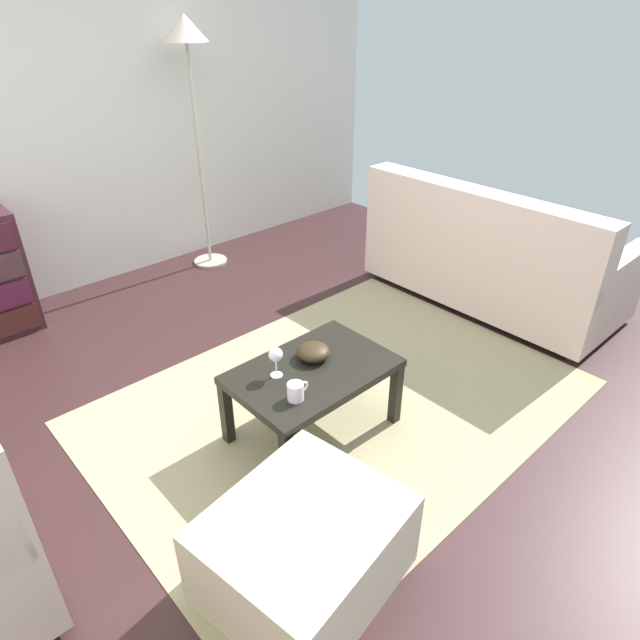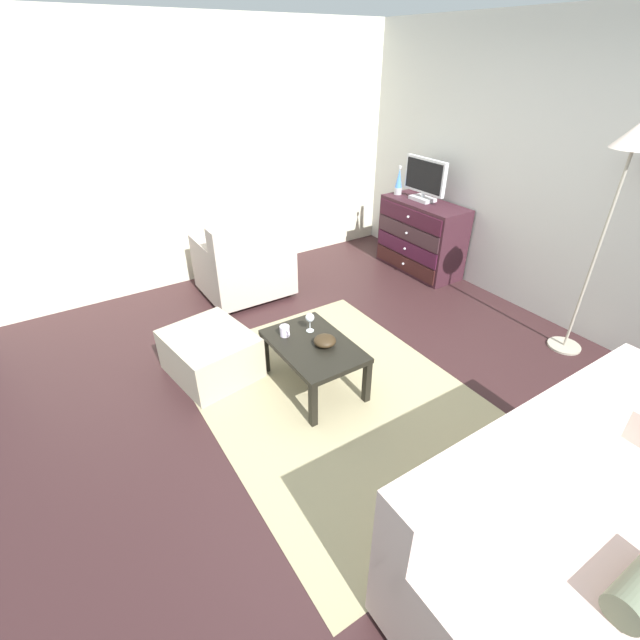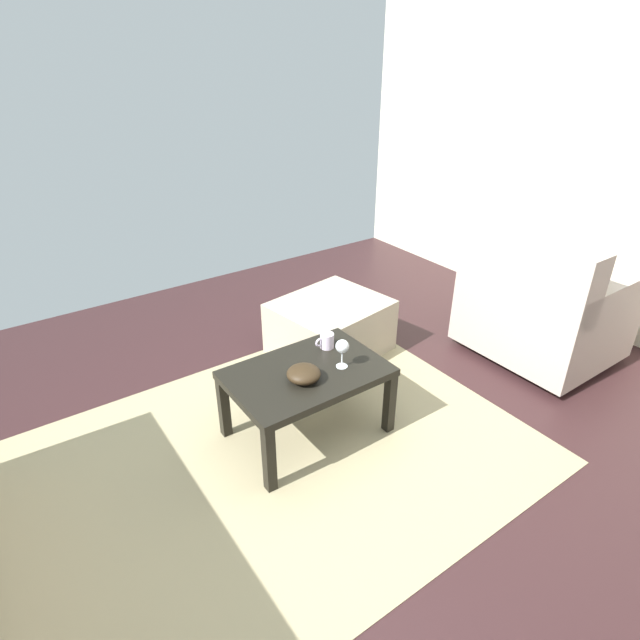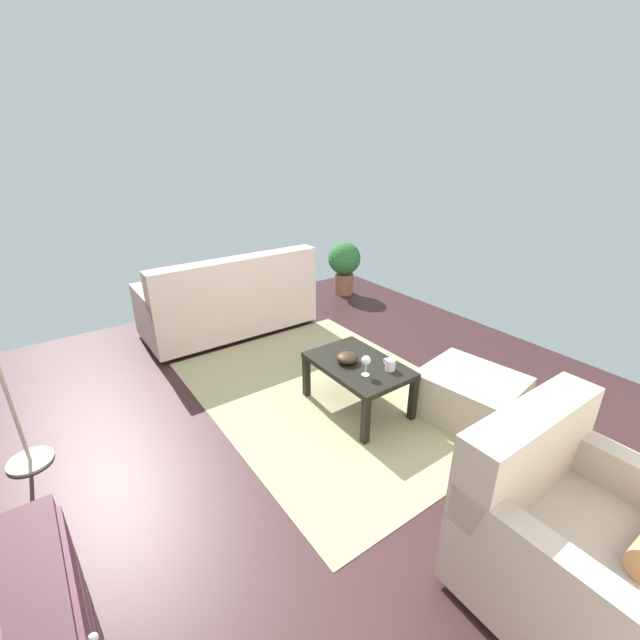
{
  "view_description": "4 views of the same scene",
  "coord_description": "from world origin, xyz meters",
  "px_view_note": "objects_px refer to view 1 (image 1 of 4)",
  "views": [
    {
      "loc": [
        -1.53,
        -1.9,
        1.97
      ],
      "look_at": [
        -0.0,
        -0.25,
        0.64
      ],
      "focal_mm": 30.59,
      "sensor_mm": 36.0,
      "label": 1
    },
    {
      "loc": [
        2.28,
        -1.73,
        2.31
      ],
      "look_at": [
        -0.09,
        -0.2,
        0.58
      ],
      "focal_mm": 24.85,
      "sensor_mm": 36.0,
      "label": 2
    },
    {
      "loc": [
        1.13,
        1.55,
        1.86
      ],
      "look_at": [
        -0.07,
        -0.16,
        0.74
      ],
      "focal_mm": 28.71,
      "sensor_mm": 36.0,
      "label": 3
    },
    {
      "loc": [
        -2.22,
        1.64,
        2.0
      ],
      "look_at": [
        0.15,
        -0.06,
        0.74
      ],
      "focal_mm": 23.69,
      "sensor_mm": 36.0,
      "label": 4
    }
  ],
  "objects_px": {
    "mug": "(296,391)",
    "standing_lamp": "(188,55)",
    "wine_glass": "(276,355)",
    "ottoman": "(304,549)",
    "bowl_decorative": "(313,352)",
    "coffee_table": "(313,377)",
    "couch_large": "(490,259)"
  },
  "relations": [
    {
      "from": "mug",
      "to": "standing_lamp",
      "type": "relative_size",
      "value": 0.06
    },
    {
      "from": "wine_glass",
      "to": "mug",
      "type": "distance_m",
      "value": 0.22
    },
    {
      "from": "mug",
      "to": "ottoman",
      "type": "height_order",
      "value": "mug"
    },
    {
      "from": "wine_glass",
      "to": "mug",
      "type": "xyz_separation_m",
      "value": [
        -0.05,
        -0.2,
        -0.07
      ]
    },
    {
      "from": "bowl_decorative",
      "to": "standing_lamp",
      "type": "distance_m",
      "value": 2.54
    },
    {
      "from": "coffee_table",
      "to": "standing_lamp",
      "type": "bearing_deg",
      "value": 70.44
    },
    {
      "from": "coffee_table",
      "to": "bowl_decorative",
      "type": "bearing_deg",
      "value": 46.58
    },
    {
      "from": "ottoman",
      "to": "mug",
      "type": "bearing_deg",
      "value": 51.83
    },
    {
      "from": "couch_large",
      "to": "standing_lamp",
      "type": "distance_m",
      "value": 2.63
    },
    {
      "from": "mug",
      "to": "standing_lamp",
      "type": "xyz_separation_m",
      "value": [
        1.0,
        2.32,
        1.18
      ]
    },
    {
      "from": "wine_glass",
      "to": "ottoman",
      "type": "relative_size",
      "value": 0.22
    },
    {
      "from": "couch_large",
      "to": "standing_lamp",
      "type": "height_order",
      "value": "standing_lamp"
    },
    {
      "from": "bowl_decorative",
      "to": "mug",
      "type": "bearing_deg",
      "value": -145.47
    },
    {
      "from": "wine_glass",
      "to": "standing_lamp",
      "type": "xyz_separation_m",
      "value": [
        0.95,
        2.12,
        1.1
      ]
    },
    {
      "from": "coffee_table",
      "to": "couch_large",
      "type": "xyz_separation_m",
      "value": [
        1.92,
        0.2,
        -0.0
      ]
    },
    {
      "from": "mug",
      "to": "bowl_decorative",
      "type": "relative_size",
      "value": 0.67
    },
    {
      "from": "ottoman",
      "to": "couch_large",
      "type": "bearing_deg",
      "value": 18.06
    },
    {
      "from": "coffee_table",
      "to": "bowl_decorative",
      "type": "distance_m",
      "value": 0.13
    },
    {
      "from": "couch_large",
      "to": "ottoman",
      "type": "bearing_deg",
      "value": -161.94
    },
    {
      "from": "bowl_decorative",
      "to": "ottoman",
      "type": "bearing_deg",
      "value": -134.17
    },
    {
      "from": "mug",
      "to": "bowl_decorative",
      "type": "distance_m",
      "value": 0.33
    },
    {
      "from": "coffee_table",
      "to": "ottoman",
      "type": "relative_size",
      "value": 1.14
    },
    {
      "from": "coffee_table",
      "to": "wine_glass",
      "type": "xyz_separation_m",
      "value": [
        -0.17,
        0.07,
        0.17
      ]
    },
    {
      "from": "ottoman",
      "to": "standing_lamp",
      "type": "height_order",
      "value": "standing_lamp"
    },
    {
      "from": "couch_large",
      "to": "standing_lamp",
      "type": "xyz_separation_m",
      "value": [
        -1.14,
        1.99,
        1.28
      ]
    },
    {
      "from": "wine_glass",
      "to": "ottoman",
      "type": "distance_m",
      "value": 0.88
    },
    {
      "from": "coffee_table",
      "to": "wine_glass",
      "type": "relative_size",
      "value": 5.1
    },
    {
      "from": "wine_glass",
      "to": "ottoman",
      "type": "bearing_deg",
      "value": -122.04
    },
    {
      "from": "coffee_table",
      "to": "bowl_decorative",
      "type": "xyz_separation_m",
      "value": [
        0.06,
        0.06,
        0.09
      ]
    },
    {
      "from": "bowl_decorative",
      "to": "couch_large",
      "type": "distance_m",
      "value": 1.86
    },
    {
      "from": "coffee_table",
      "to": "wine_glass",
      "type": "distance_m",
      "value": 0.25
    },
    {
      "from": "mug",
      "to": "bowl_decorative",
      "type": "height_order",
      "value": "mug"
    }
  ]
}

